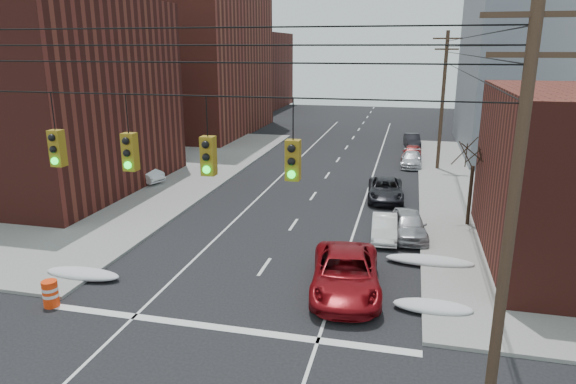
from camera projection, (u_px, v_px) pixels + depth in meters
The scene contains 23 objects.
sidewalk_nw at pixel (8, 165), 43.68m from camera, with size 40.00×40.00×0.15m, color gray.
building_brick_near at pixel (2, 95), 36.13m from camera, with size 20.00×16.00×13.00m, color #531F19.
building_brick_far at pixel (217, 70), 85.82m from camera, with size 22.00×18.00×12.00m, color #531F19.
building_glass at pixel (551, 38), 69.51m from camera, with size 20.00×18.00×22.00m, color gray.
utility_pole_right at pixel (510, 227), 11.71m from camera, with size 2.20×0.28×11.00m.
utility_pole_far at pixel (443, 99), 40.72m from camera, with size 2.20×0.28×11.00m.
traffic_signals at pixel (168, 151), 13.19m from camera, with size 17.00×0.42×2.02m.
bare_tree at pixel (471, 187), 28.32m from camera, with size 2.09×2.20×4.93m.
snow_nw at pixel (83, 274), 22.41m from camera, with size 3.50×1.08×0.42m, color silver.
snow_ne at pixel (433, 307), 19.56m from camera, with size 3.00×1.08×0.42m, color silver.
snow_east_far at pixel (430, 261), 23.77m from camera, with size 4.00×1.08×0.42m, color silver.
red_pickup at pixel (346, 273), 21.00m from camera, with size 2.73×5.92×1.65m, color maroon.
parked_car_a at pixel (409, 225), 27.11m from camera, with size 1.68×4.17×1.42m, color #A9A9AE.
parked_car_b at pixel (384, 228), 26.94m from camera, with size 1.29×3.70×1.22m, color white.
parked_car_c at pixel (385, 190), 33.89m from camera, with size 2.26×4.90×1.36m, color black.
parked_car_d at pixel (411, 159), 43.32m from camera, with size 1.71×4.20×1.22m, color silver.
parked_car_e at pixel (412, 152), 46.03m from camera, with size 1.50×3.74×1.27m, color maroon.
parked_car_f at pixel (412, 141), 51.77m from camera, with size 1.40×4.02×1.33m, color black.
lot_car_a at pixel (138, 173), 37.85m from camera, with size 1.45×4.15×1.37m, color silver.
lot_car_b at pixel (140, 157), 43.06m from camera, with size 2.36×5.13×1.42m, color #B3B2B7.
lot_car_c at pixel (98, 168), 39.52m from camera, with size 1.85×4.54×1.32m, color black.
lot_car_d at pixel (68, 164), 40.23m from camera, with size 1.78×4.44×1.51m, color silver.
construction_barrel at pixel (50, 293), 19.90m from camera, with size 0.69×0.69×1.06m.
Camera 1 is at (6.13, -8.93, 9.76)m, focal length 32.00 mm.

